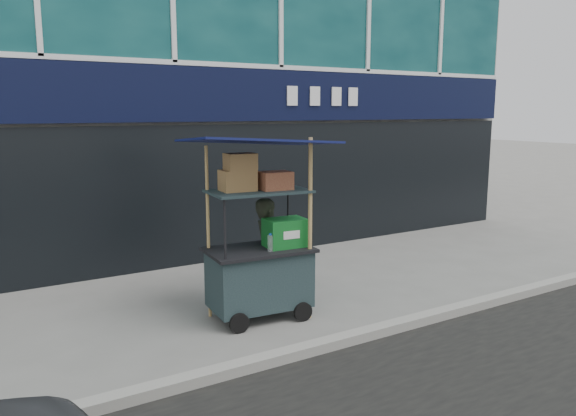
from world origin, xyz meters
TOP-DOWN VIEW (x-y plane):
  - ground at (0.00, 0.00)m, footprint 80.00×80.00m
  - curb at (0.00, -0.20)m, footprint 80.00×0.18m
  - vendor_cart at (0.00, 1.07)m, footprint 1.85×1.39m
  - vendor_man at (0.24, 1.30)m, footprint 0.51×0.63m

SIDE VIEW (x-z plane):
  - ground at x=0.00m, z-range 0.00..0.00m
  - curb at x=0.00m, z-range 0.00..0.12m
  - vendor_man at x=0.24m, z-range 0.00..1.51m
  - vendor_cart at x=0.00m, z-range -0.35..2.01m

